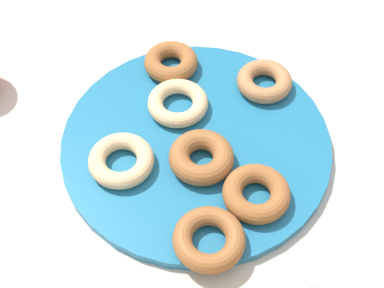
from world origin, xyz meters
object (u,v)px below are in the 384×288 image
object	(u,v)px
donut_4	(209,239)
donut_3	(178,103)
donut_plate	(196,143)
donut_5	(171,62)
donut_0	(121,160)
donut_1	(201,157)
donut_6	(264,81)
donut_2	(256,193)

from	to	relation	value
donut_4	donut_3	bearing A→B (deg)	-68.21
donut_plate	donut_5	distance (m)	0.15
donut_0	donut_4	world-z (taller)	same
donut_plate	donut_5	size ratio (longest dim) A/B	4.58
donut_plate	donut_1	distance (m)	0.05
donut_0	donut_6	world-z (taller)	same
donut_0	donut_3	xyz separation A→B (m)	(-0.05, -0.12, -0.00)
donut_4	donut_2	bearing A→B (deg)	-122.69
donut_0	donut_1	xyz separation A→B (m)	(-0.11, -0.02, 0.00)
donut_plate	donut_4	xyz separation A→B (m)	(-0.05, 0.16, 0.02)
donut_1	donut_3	bearing A→B (deg)	-60.26
donut_2	donut_3	size ratio (longest dim) A/B	1.00
donut_0	donut_1	distance (m)	0.11
donut_3	donut_6	size ratio (longest dim) A/B	1.06
donut_5	donut_plate	bearing A→B (deg)	116.33
donut_4	donut_6	xyz separation A→B (m)	(-0.04, -0.28, -0.00)
donut_6	donut_1	bearing A→B (deg)	66.96
donut_plate	donut_3	size ratio (longest dim) A/B	4.30
donut_2	donut_6	size ratio (longest dim) A/B	1.06
donut_5	donut_1	bearing A→B (deg)	115.16
donut_plate	donut_4	size ratio (longest dim) A/B	4.25
donut_plate	donut_1	size ratio (longest dim) A/B	4.30
donut_6	donut_0	bearing A→B (deg)	46.59
donut_0	donut_3	distance (m)	0.13
donut_2	donut_6	xyz separation A→B (m)	(0.01, -0.20, -0.00)
donut_0	donut_1	world-z (taller)	donut_1
donut_3	donut_4	bearing A→B (deg)	111.79
donut_3	donut_4	world-z (taller)	donut_4
donut_2	donut_1	bearing A→B (deg)	-27.63
donut_3	donut_4	size ratio (longest dim) A/B	0.99
donut_0	donut_5	xyz separation A→B (m)	(-0.03, -0.20, 0.00)
donut_plate	donut_1	xyz separation A→B (m)	(-0.01, 0.04, 0.02)
donut_0	donut_2	distance (m)	0.19
donut_0	donut_6	bearing A→B (deg)	-133.41
donut_plate	donut_2	distance (m)	0.13
donut_6	donut_3	bearing A→B (deg)	29.38
donut_0	donut_2	xyz separation A→B (m)	(-0.19, 0.02, 0.00)
donut_2	donut_4	xyz separation A→B (m)	(0.05, 0.08, -0.00)
donut_4	donut_1	bearing A→B (deg)	-75.03
donut_3	donut_2	bearing A→B (deg)	134.82
donut_plate	donut_6	bearing A→B (deg)	-124.16
donut_4	donut_0	bearing A→B (deg)	-34.25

